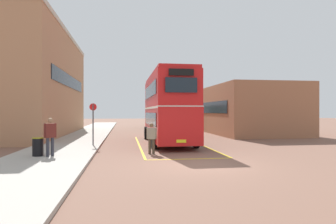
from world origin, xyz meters
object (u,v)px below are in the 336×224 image
litter_bin (38,147)px  single_deck_bus (164,116)px  pedestrian_boarding (152,136)px  bus_stop_sign (93,120)px  double_decker_bus (168,107)px  pedestrian_waiting_near (50,134)px

litter_bin → single_deck_bus: bearing=69.0°
pedestrian_boarding → litter_bin: bearing=-172.0°
single_deck_bus → bus_stop_sign: bearing=-109.9°
double_decker_bus → single_deck_bus: bearing=83.1°
single_deck_bus → pedestrian_waiting_near: 25.41m
pedestrian_boarding → litter_bin: 5.41m
single_deck_bus → bus_stop_sign: (-7.06, -19.50, 0.05)m
single_deck_bus → pedestrian_boarding: bearing=-99.3°
double_decker_bus → single_deck_bus: double_decker_bus is taller
pedestrian_boarding → bus_stop_sign: bus_stop_sign is taller
pedestrian_waiting_near → bus_stop_sign: size_ratio=0.69×
pedestrian_boarding → bus_stop_sign: size_ratio=0.63×
litter_bin → bus_stop_sign: (2.05, 4.25, 1.12)m
double_decker_bus → litter_bin: (-6.95, -5.89, -1.94)m
single_deck_bus → litter_bin: bearing=-111.0°
single_deck_bus → pedestrian_waiting_near: size_ratio=5.22×
single_deck_bus → pedestrian_waiting_near: bearing=-109.6°
pedestrian_waiting_near → bus_stop_sign: bearing=71.8°
double_decker_bus → pedestrian_boarding: (-1.60, -5.14, -1.60)m
bus_stop_sign → double_decker_bus: bearing=18.5°
pedestrian_waiting_near → single_deck_bus: bearing=70.4°
pedestrian_waiting_near → double_decker_bus: bearing=43.7°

